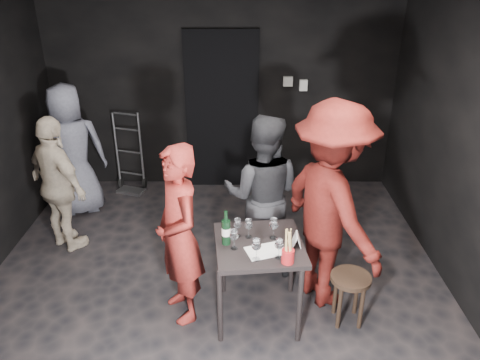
{
  "coord_description": "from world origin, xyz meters",
  "views": [
    {
      "loc": [
        0.25,
        -3.5,
        2.88
      ],
      "look_at": [
        0.24,
        0.25,
        1.1
      ],
      "focal_mm": 35.0,
      "sensor_mm": 36.0,
      "label": 1
    }
  ],
  "objects_px": {
    "woman_black": "(263,189)",
    "bystander_grey": "(71,146)",
    "breadstick_cup": "(288,247)",
    "bystander_cream": "(59,186)",
    "man_maroon": "(333,182)",
    "hand_truck": "(131,176)",
    "server_red": "(179,230)",
    "tasting_table": "(259,253)",
    "stool": "(350,285)",
    "wine_bottle": "(226,231)"
  },
  "relations": [
    {
      "from": "woman_black",
      "to": "bystander_grey",
      "type": "bearing_deg",
      "value": -16.85
    },
    {
      "from": "bystander_grey",
      "to": "breadstick_cup",
      "type": "bearing_deg",
      "value": 117.44
    },
    {
      "from": "bystander_cream",
      "to": "man_maroon",
      "type": "bearing_deg",
      "value": -159.28
    },
    {
      "from": "hand_truck",
      "to": "server_red",
      "type": "xyz_separation_m",
      "value": [
        0.98,
        -2.45,
        0.65
      ]
    },
    {
      "from": "tasting_table",
      "to": "stool",
      "type": "xyz_separation_m",
      "value": [
        0.77,
        -0.08,
        -0.28
      ]
    },
    {
      "from": "man_maroon",
      "to": "bystander_cream",
      "type": "bearing_deg",
      "value": 45.72
    },
    {
      "from": "wine_bottle",
      "to": "man_maroon",
      "type": "bearing_deg",
      "value": 16.99
    },
    {
      "from": "wine_bottle",
      "to": "breadstick_cup",
      "type": "height_order",
      "value": "breadstick_cup"
    },
    {
      "from": "server_red",
      "to": "man_maroon",
      "type": "relative_size",
      "value": 0.72
    },
    {
      "from": "server_red",
      "to": "woman_black",
      "type": "xyz_separation_m",
      "value": [
        0.73,
        0.72,
        0.02
      ]
    },
    {
      "from": "woman_black",
      "to": "hand_truck",
      "type": "bearing_deg",
      "value": -35.26
    },
    {
      "from": "stool",
      "to": "bystander_cream",
      "type": "bearing_deg",
      "value": 157.56
    },
    {
      "from": "stool",
      "to": "bystander_grey",
      "type": "xyz_separation_m",
      "value": [
        -2.94,
        1.97,
        0.49
      ]
    },
    {
      "from": "wine_bottle",
      "to": "stool",
      "type": "bearing_deg",
      "value": -3.8
    },
    {
      "from": "breadstick_cup",
      "to": "bystander_cream",
      "type": "bearing_deg",
      "value": 148.98
    },
    {
      "from": "tasting_table",
      "to": "bystander_grey",
      "type": "distance_m",
      "value": 2.88
    },
    {
      "from": "tasting_table",
      "to": "woman_black",
      "type": "height_order",
      "value": "woman_black"
    },
    {
      "from": "man_maroon",
      "to": "bystander_cream",
      "type": "distance_m",
      "value": 2.83
    },
    {
      "from": "stool",
      "to": "breadstick_cup",
      "type": "height_order",
      "value": "breadstick_cup"
    },
    {
      "from": "server_red",
      "to": "bystander_cream",
      "type": "distance_m",
      "value": 1.74
    },
    {
      "from": "tasting_table",
      "to": "bystander_grey",
      "type": "bearing_deg",
      "value": 138.87
    },
    {
      "from": "tasting_table",
      "to": "stool",
      "type": "height_order",
      "value": "tasting_table"
    },
    {
      "from": "man_maroon",
      "to": "woman_black",
      "type": "bearing_deg",
      "value": 21.94
    },
    {
      "from": "hand_truck",
      "to": "breadstick_cup",
      "type": "xyz_separation_m",
      "value": [
        1.85,
        -2.76,
        0.69
      ]
    },
    {
      "from": "tasting_table",
      "to": "woman_black",
      "type": "bearing_deg",
      "value": 85.62
    },
    {
      "from": "server_red",
      "to": "woman_black",
      "type": "relative_size",
      "value": 0.98
    },
    {
      "from": "tasting_table",
      "to": "stool",
      "type": "relative_size",
      "value": 1.6
    },
    {
      "from": "hand_truck",
      "to": "breadstick_cup",
      "type": "height_order",
      "value": "hand_truck"
    },
    {
      "from": "bystander_grey",
      "to": "wine_bottle",
      "type": "height_order",
      "value": "bystander_grey"
    },
    {
      "from": "hand_truck",
      "to": "man_maroon",
      "type": "distance_m",
      "value": 3.32
    },
    {
      "from": "hand_truck",
      "to": "man_maroon",
      "type": "relative_size",
      "value": 0.46
    },
    {
      "from": "hand_truck",
      "to": "tasting_table",
      "type": "distance_m",
      "value": 3.02
    },
    {
      "from": "hand_truck",
      "to": "wine_bottle",
      "type": "xyz_separation_m",
      "value": [
        1.37,
        -2.5,
        0.66
      ]
    },
    {
      "from": "tasting_table",
      "to": "server_red",
      "type": "height_order",
      "value": "server_red"
    },
    {
      "from": "stool",
      "to": "breadstick_cup",
      "type": "distance_m",
      "value": 0.79
    },
    {
      "from": "hand_truck",
      "to": "bystander_cream",
      "type": "height_order",
      "value": "bystander_cream"
    },
    {
      "from": "server_red",
      "to": "woman_black",
      "type": "distance_m",
      "value": 1.02
    },
    {
      "from": "bystander_grey",
      "to": "wine_bottle",
      "type": "distance_m",
      "value": 2.68
    },
    {
      "from": "hand_truck",
      "to": "bystander_cream",
      "type": "bearing_deg",
      "value": -87.65
    },
    {
      "from": "bystander_grey",
      "to": "wine_bottle",
      "type": "bearing_deg",
      "value": 114.63
    },
    {
      "from": "server_red",
      "to": "breadstick_cup",
      "type": "bearing_deg",
      "value": 43.8
    },
    {
      "from": "tasting_table",
      "to": "woman_black",
      "type": "relative_size",
      "value": 0.43
    },
    {
      "from": "tasting_table",
      "to": "man_maroon",
      "type": "bearing_deg",
      "value": 23.1
    },
    {
      "from": "stool",
      "to": "wine_bottle",
      "type": "xyz_separation_m",
      "value": [
        -1.05,
        0.07,
        0.49
      ]
    },
    {
      "from": "man_maroon",
      "to": "breadstick_cup",
      "type": "height_order",
      "value": "man_maroon"
    },
    {
      "from": "stool",
      "to": "bystander_grey",
      "type": "bearing_deg",
      "value": 146.17
    },
    {
      "from": "server_red",
      "to": "breadstick_cup",
      "type": "relative_size",
      "value": 5.46
    },
    {
      "from": "stool",
      "to": "server_red",
      "type": "height_order",
      "value": "server_red"
    },
    {
      "from": "breadstick_cup",
      "to": "tasting_table",
      "type": "bearing_deg",
      "value": 127.82
    },
    {
      "from": "hand_truck",
      "to": "stool",
      "type": "xyz_separation_m",
      "value": [
        2.42,
        -2.56,
        0.17
      ]
    }
  ]
}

